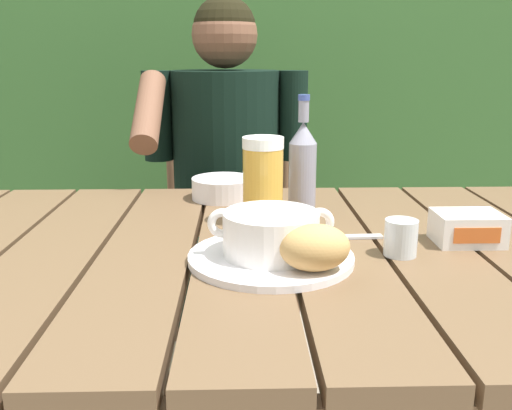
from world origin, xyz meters
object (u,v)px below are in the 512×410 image
serving_plate (273,257)px  beer_bottle (304,166)px  chair_near_diner (229,232)px  table_knife (336,237)px  beer_glass (265,181)px  butter_tub (469,228)px  soup_bowl (273,232)px  water_glass_small (403,238)px  person_eating (226,175)px  bread_roll (317,248)px  diner_bowl (224,188)px

serving_plate → beer_bottle: beer_bottle is taller
serving_plate → chair_near_diner: bearing=95.4°
table_knife → beer_bottle: bearing=104.2°
serving_plate → beer_glass: size_ratio=1.57×
serving_plate → butter_tub: (0.36, 0.08, 0.02)m
soup_bowl → water_glass_small: 0.22m
chair_near_diner → person_eating: bearing=-90.8°
beer_bottle → serving_plate: bearing=-106.0°
soup_bowl → table_knife: 0.17m
beer_glass → soup_bowl: bearing=-88.9°
serving_plate → table_knife: bearing=41.8°
soup_bowl → butter_tub: size_ratio=1.78×
person_eating → bread_roll: person_eating is taller
chair_near_diner → soup_bowl: (0.09, -0.97, 0.31)m
chair_near_diner → table_knife: (0.22, -0.86, 0.26)m
soup_bowl → beer_bottle: (0.08, 0.29, 0.05)m
beer_glass → water_glass_small: bearing=-41.3°
chair_near_diner → table_knife: size_ratio=6.74×
table_knife → beer_glass: bearing=140.1°
beer_glass → diner_bowl: size_ratio=1.20×
butter_tub → diner_bowl: 0.57m
soup_bowl → beer_glass: bearing=91.1°
person_eating → beer_bottle: (0.18, -0.49, 0.12)m
water_glass_small → butter_tub: (0.14, 0.06, -0.00)m
beer_glass → table_knife: (0.13, -0.11, -0.08)m
bread_roll → beer_glass: (-0.07, 0.30, 0.04)m
butter_tub → beer_bottle: bearing=144.2°
person_eating → soup_bowl: (0.09, -0.77, 0.06)m
water_glass_small → table_knife: (-0.10, 0.09, -0.03)m
person_eating → beer_bottle: bearing=-70.0°
bread_roll → butter_tub: 0.34m
person_eating → beer_glass: 0.57m
chair_near_diner → bread_roll: chair_near_diner is taller
chair_near_diner → water_glass_small: (0.32, -0.95, 0.29)m
person_eating → beer_glass: person_eating is taller
serving_plate → soup_bowl: soup_bowl is taller
bread_roll → soup_bowl: bearing=130.6°
chair_near_diner → diner_bowl: chair_near_diner is taller
water_glass_small → diner_bowl: (-0.32, 0.41, -0.01)m
water_glass_small → beer_glass: bearing=138.7°
beer_glass → table_knife: 0.19m
serving_plate → table_knife: serving_plate is taller
soup_bowl → butter_tub: (0.36, 0.08, -0.02)m
soup_bowl → diner_bowl: soup_bowl is taller
chair_near_diner → beer_glass: 0.83m
water_glass_small → diner_bowl: size_ratio=0.43×
beer_glass → butter_tub: bearing=-20.6°
person_eating → beer_glass: (0.09, -0.55, 0.10)m
bread_roll → beer_glass: bearing=102.9°
beer_glass → butter_tub: (0.37, -0.14, -0.06)m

